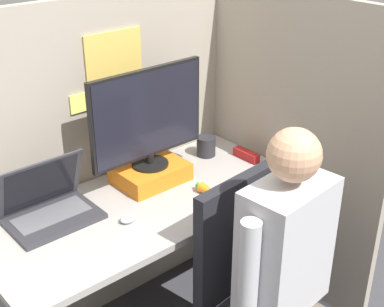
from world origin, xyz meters
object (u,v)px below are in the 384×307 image
(office_chair, at_px, (261,301))
(person, at_px, (294,274))
(carrot_toy, at_px, (210,192))
(coffee_mug, at_px, (206,146))
(paper_box, at_px, (150,173))
(stapler, at_px, (246,155))
(laptop, at_px, (50,208))
(monitor, at_px, (148,117))

(office_chair, bearing_deg, person, -94.45)
(carrot_toy, bearing_deg, coffee_mug, 50.29)
(coffee_mug, bearing_deg, paper_box, -175.53)
(paper_box, height_order, stapler, paper_box)
(carrot_toy, distance_m, person, 0.58)
(office_chair, bearing_deg, carrot_toy, 75.40)
(office_chair, bearing_deg, stapler, 49.06)
(stapler, bearing_deg, person, -124.99)
(laptop, distance_m, carrot_toy, 0.68)
(person, bearing_deg, carrot_toy, 78.07)
(laptop, distance_m, coffee_mug, 0.87)
(laptop, distance_m, stapler, 1.00)
(person, bearing_deg, office_chair, 85.55)
(laptop, xyz_separation_m, stapler, (0.99, -0.15, -0.03))
(paper_box, distance_m, monitor, 0.28)
(monitor, distance_m, laptop, 0.56)
(monitor, bearing_deg, paper_box, -90.00)
(paper_box, bearing_deg, coffee_mug, 4.47)
(stapler, relative_size, carrot_toy, 0.98)
(carrot_toy, relative_size, office_chair, 0.15)
(paper_box, distance_m, coffee_mug, 0.37)
(paper_box, xyz_separation_m, laptop, (-0.50, 0.01, 0.01))
(monitor, height_order, stapler, monitor)
(paper_box, bearing_deg, office_chair, -89.97)
(stapler, bearing_deg, monitor, 164.44)
(stapler, height_order, coffee_mug, coffee_mug)
(office_chair, bearing_deg, coffee_mug, 63.12)
(laptop, xyz_separation_m, person, (0.49, -0.87, -0.06))
(monitor, bearing_deg, office_chair, -89.97)
(monitor, height_order, coffee_mug, monitor)
(office_chair, bearing_deg, monitor, 90.03)
(stapler, distance_m, carrot_toy, 0.41)
(paper_box, xyz_separation_m, carrot_toy, (0.11, -0.29, -0.02))
(stapler, distance_m, coffee_mug, 0.21)
(monitor, distance_m, office_chair, 0.90)
(laptop, xyz_separation_m, carrot_toy, (0.60, -0.30, -0.03))
(coffee_mug, bearing_deg, laptop, -179.03)
(monitor, xyz_separation_m, stapler, (0.49, -0.14, -0.30))
(monitor, xyz_separation_m, person, (-0.01, -0.86, -0.33))
(carrot_toy, distance_m, office_chair, 0.51)
(office_chair, relative_size, coffee_mug, 9.93)
(monitor, bearing_deg, coffee_mug, 4.02)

